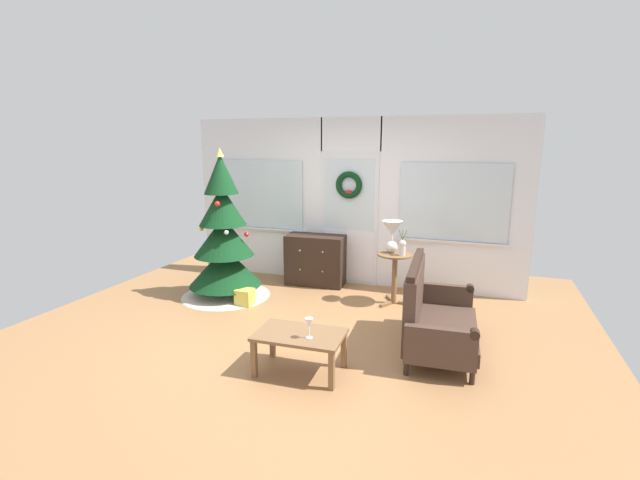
{
  "coord_description": "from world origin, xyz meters",
  "views": [
    {
      "loc": [
        1.85,
        -4.52,
        2.18
      ],
      "look_at": [
        0.05,
        0.55,
        1.0
      ],
      "focal_mm": 25.09,
      "sensor_mm": 36.0,
      "label": 1
    }
  ],
  "objects_px": {
    "table_lamp": "(392,232)",
    "flower_vase": "(402,247)",
    "wine_glass": "(309,324)",
    "coffee_table": "(300,339)",
    "settee_sofa": "(432,315)",
    "side_table": "(395,268)",
    "gift_box": "(245,297)",
    "dresser_cabinet": "(315,260)",
    "christmas_tree": "(224,244)"
  },
  "relations": [
    {
      "from": "table_lamp",
      "to": "side_table",
      "type": "bearing_deg",
      "value": -33.69
    },
    {
      "from": "side_table",
      "to": "table_lamp",
      "type": "height_order",
      "value": "table_lamp"
    },
    {
      "from": "christmas_tree",
      "to": "side_table",
      "type": "bearing_deg",
      "value": 11.92
    },
    {
      "from": "dresser_cabinet",
      "to": "flower_vase",
      "type": "distance_m",
      "value": 1.57
    },
    {
      "from": "flower_vase",
      "to": "wine_glass",
      "type": "height_order",
      "value": "flower_vase"
    },
    {
      "from": "settee_sofa",
      "to": "wine_glass",
      "type": "height_order",
      "value": "settee_sofa"
    },
    {
      "from": "dresser_cabinet",
      "to": "wine_glass",
      "type": "xyz_separation_m",
      "value": [
        0.93,
        -2.71,
        0.15
      ]
    },
    {
      "from": "flower_vase",
      "to": "coffee_table",
      "type": "height_order",
      "value": "flower_vase"
    },
    {
      "from": "side_table",
      "to": "gift_box",
      "type": "xyz_separation_m",
      "value": [
        -1.91,
        -0.75,
        -0.39
      ]
    },
    {
      "from": "table_lamp",
      "to": "flower_vase",
      "type": "bearing_deg",
      "value": -32.01
    },
    {
      "from": "table_lamp",
      "to": "gift_box",
      "type": "height_order",
      "value": "table_lamp"
    },
    {
      "from": "coffee_table",
      "to": "table_lamp",
      "type": "bearing_deg",
      "value": 78.66
    },
    {
      "from": "dresser_cabinet",
      "to": "side_table",
      "type": "relative_size",
      "value": 1.3
    },
    {
      "from": "flower_vase",
      "to": "gift_box",
      "type": "distance_m",
      "value": 2.24
    },
    {
      "from": "settee_sofa",
      "to": "side_table",
      "type": "bearing_deg",
      "value": 116.87
    },
    {
      "from": "table_lamp",
      "to": "flower_vase",
      "type": "relative_size",
      "value": 1.26
    },
    {
      "from": "christmas_tree",
      "to": "flower_vase",
      "type": "xyz_separation_m",
      "value": [
        2.45,
        0.44,
        0.06
      ]
    },
    {
      "from": "wine_glass",
      "to": "coffee_table",
      "type": "bearing_deg",
      "value": 150.18
    },
    {
      "from": "dresser_cabinet",
      "to": "coffee_table",
      "type": "xyz_separation_m",
      "value": [
        0.81,
        -2.64,
        -0.05
      ]
    },
    {
      "from": "coffee_table",
      "to": "settee_sofa",
      "type": "bearing_deg",
      "value": 39.86
    },
    {
      "from": "flower_vase",
      "to": "gift_box",
      "type": "relative_size",
      "value": 1.56
    },
    {
      "from": "side_table",
      "to": "flower_vase",
      "type": "bearing_deg",
      "value": -30.96
    },
    {
      "from": "side_table",
      "to": "coffee_table",
      "type": "height_order",
      "value": "side_table"
    },
    {
      "from": "flower_vase",
      "to": "dresser_cabinet",
      "type": "bearing_deg",
      "value": 160.22
    },
    {
      "from": "christmas_tree",
      "to": "wine_glass",
      "type": "distance_m",
      "value": 2.65
    },
    {
      "from": "settee_sofa",
      "to": "coffee_table",
      "type": "xyz_separation_m",
      "value": [
        -1.14,
        -0.95,
        -0.03
      ]
    },
    {
      "from": "table_lamp",
      "to": "gift_box",
      "type": "relative_size",
      "value": 1.96
    },
    {
      "from": "wine_glass",
      "to": "table_lamp",
      "type": "bearing_deg",
      "value": 81.99
    },
    {
      "from": "dresser_cabinet",
      "to": "settee_sofa",
      "type": "bearing_deg",
      "value": -41.01
    },
    {
      "from": "flower_vase",
      "to": "wine_glass",
      "type": "distance_m",
      "value": 2.27
    },
    {
      "from": "dresser_cabinet",
      "to": "side_table",
      "type": "bearing_deg",
      "value": -18.85
    },
    {
      "from": "coffee_table",
      "to": "wine_glass",
      "type": "distance_m",
      "value": 0.25
    },
    {
      "from": "coffee_table",
      "to": "christmas_tree",
      "type": "bearing_deg",
      "value": 137.46
    },
    {
      "from": "wine_glass",
      "to": "gift_box",
      "type": "xyz_separation_m",
      "value": [
        -1.52,
        1.51,
        -0.43
      ]
    },
    {
      "from": "side_table",
      "to": "wine_glass",
      "type": "relative_size",
      "value": 3.62
    },
    {
      "from": "side_table",
      "to": "coffee_table",
      "type": "xyz_separation_m",
      "value": [
        -0.51,
        -2.19,
        -0.16
      ]
    },
    {
      "from": "dresser_cabinet",
      "to": "wine_glass",
      "type": "height_order",
      "value": "dresser_cabinet"
    },
    {
      "from": "coffee_table",
      "to": "side_table",
      "type": "bearing_deg",
      "value": 76.96
    },
    {
      "from": "flower_vase",
      "to": "christmas_tree",
      "type": "bearing_deg",
      "value": -169.9
    },
    {
      "from": "table_lamp",
      "to": "coffee_table",
      "type": "height_order",
      "value": "table_lamp"
    },
    {
      "from": "settee_sofa",
      "to": "wine_glass",
      "type": "xyz_separation_m",
      "value": [
        -1.01,
        -1.02,
        0.17
      ]
    },
    {
      "from": "coffee_table",
      "to": "gift_box",
      "type": "bearing_deg",
      "value": 134.15
    },
    {
      "from": "dresser_cabinet",
      "to": "side_table",
      "type": "xyz_separation_m",
      "value": [
        1.32,
        -0.45,
        0.11
      ]
    },
    {
      "from": "flower_vase",
      "to": "coffee_table",
      "type": "distance_m",
      "value": 2.27
    },
    {
      "from": "side_table",
      "to": "gift_box",
      "type": "distance_m",
      "value": 2.09
    },
    {
      "from": "settee_sofa",
      "to": "flower_vase",
      "type": "bearing_deg",
      "value": 114.12
    },
    {
      "from": "christmas_tree",
      "to": "coffee_table",
      "type": "height_order",
      "value": "christmas_tree"
    },
    {
      "from": "christmas_tree",
      "to": "settee_sofa",
      "type": "relative_size",
      "value": 1.44
    },
    {
      "from": "side_table",
      "to": "coffee_table",
      "type": "relative_size",
      "value": 0.82
    },
    {
      "from": "table_lamp",
      "to": "wine_glass",
      "type": "bearing_deg",
      "value": -98.01
    }
  ]
}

